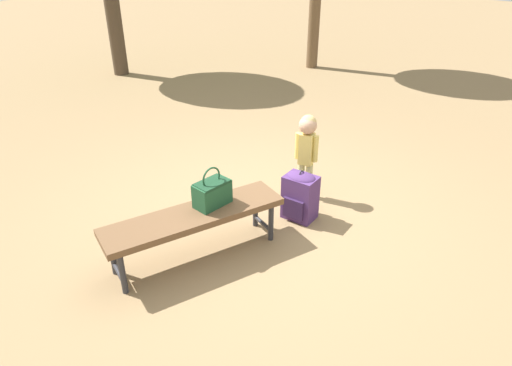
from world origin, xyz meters
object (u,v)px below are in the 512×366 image
at_px(child_standing, 307,144).
at_px(handbag, 212,192).
at_px(backpack_large, 300,195).
at_px(park_bench, 194,219).

bearing_deg(child_standing, handbag, 178.72).
height_order(handbag, child_standing, child_standing).
bearing_deg(handbag, child_standing, -1.28).
height_order(handbag, backpack_large, handbag).
bearing_deg(park_bench, backpack_large, -13.94).
height_order(park_bench, backpack_large, backpack_large).
bearing_deg(park_bench, handbag, -3.75).
height_order(child_standing, backpack_large, child_standing).
distance_m(child_standing, backpack_large, 0.58).
relative_size(handbag, child_standing, 0.39).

